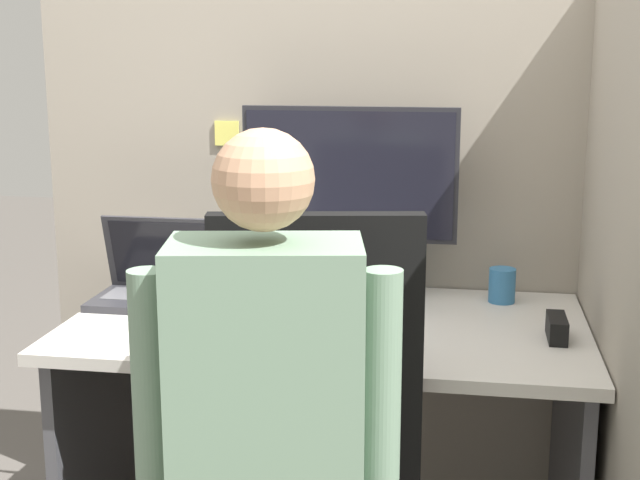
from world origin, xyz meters
TOP-DOWN VIEW (x-y plane):
  - cubicle_panel_back at (-0.00, 0.75)m, footprint 1.80×0.05m
  - cubicle_panel_right at (0.68, 0.29)m, footprint 0.04×1.37m
  - desk at (0.00, 0.36)m, footprint 1.30×0.72m
  - paper_box at (0.03, 0.59)m, footprint 0.30×0.22m
  - monitor at (0.03, 0.59)m, footprint 0.59×0.21m
  - laptop at (-0.48, 0.46)m, footprint 0.32×0.22m
  - mouse at (-0.24, 0.21)m, footprint 0.06×0.05m
  - stapler at (0.56, 0.31)m, footprint 0.04×0.12m
  - carrot_toy at (0.12, 0.12)m, footprint 0.05×0.14m
  - person at (-0.01, -0.37)m, footprint 0.47×0.44m
  - coffee_mug at (0.44, 0.61)m, footprint 0.07×0.07m

SIDE VIEW (x-z plane):
  - desk at x=0.00m, z-range 0.17..0.89m
  - mouse at x=-0.24m, z-range 0.72..0.75m
  - person at x=-0.01m, z-range 0.10..1.37m
  - carrot_toy at x=0.12m, z-range 0.72..0.77m
  - stapler at x=0.56m, z-range 0.72..0.77m
  - paper_box at x=0.03m, z-range 0.72..0.80m
  - laptop at x=-0.48m, z-range 0.65..0.88m
  - coffee_mug at x=0.44m, z-range 0.72..0.81m
  - cubicle_panel_right at x=0.68m, z-range 0.00..1.60m
  - cubicle_panel_back at x=0.00m, z-range 0.00..1.60m
  - monitor at x=0.03m, z-range 0.82..1.26m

